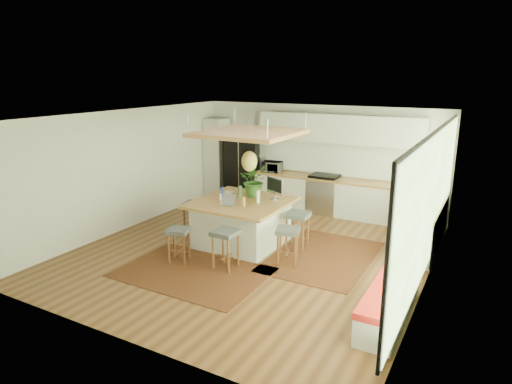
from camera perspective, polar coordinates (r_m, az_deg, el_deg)
The scene contains 36 objects.
floor at distance 9.00m, azimuth -0.43°, elevation -7.66°, with size 7.00×7.00×0.00m, color #4F2E16.
ceiling at distance 8.35m, azimuth -0.46°, elevation 9.72°, with size 7.00×7.00×0.00m, color white.
wall_back at distance 11.68m, azimuth 8.01°, elevation 4.37°, with size 6.50×6.50×0.00m, color beige.
wall_front at distance 5.92m, azimuth -17.38°, elevation -6.61°, with size 6.50×6.50×0.00m, color beige.
wall_left at distance 10.51m, azimuth -16.10°, elevation 2.76°, with size 7.00×7.00×0.00m, color beige.
wall_right at distance 7.59m, azimuth 21.50°, elevation -2.25°, with size 7.00×7.00×0.00m, color beige.
window_wall at distance 7.58m, azimuth 21.31°, elevation -1.86°, with size 0.10×6.20×2.60m, color black, non-canonical shape.
pantry at distance 12.78m, azimuth -5.02°, elevation 4.33°, with size 0.55×0.60×2.25m, color beige.
back_counter_base at distance 11.41m, azimuth 9.84°, elevation -0.65°, with size 4.20×0.60×0.88m, color beige.
back_counter_top at distance 11.30m, azimuth 9.95°, elevation 1.60°, with size 4.24×0.64×0.05m, color olive.
backsplash at distance 11.48m, azimuth 10.54°, elevation 4.08°, with size 4.20×0.02×0.80m, color white.
upper_cabinets at distance 11.22m, azimuth 10.47°, elevation 7.97°, with size 4.20×0.34×0.70m, color beige.
range at distance 11.47m, azimuth 8.68°, elevation -0.20°, with size 0.76×0.62×1.00m, color #A5A5AA, non-canonical shape.
right_counter_base at distance 9.79m, azimuth 20.78°, elevation -4.03°, with size 0.60×2.50×0.88m, color beige.
right_counter_top at distance 9.66m, azimuth 21.03°, elevation -1.45°, with size 0.64×2.54×0.05m, color olive.
window_bench at distance 6.93m, azimuth 16.69°, elevation -13.28°, with size 0.52×2.00×0.50m, color beige, non-canonical shape.
ceiling_panel at distance 8.92m, azimuth -0.88°, elevation 5.84°, with size 1.86×1.86×0.80m, color olive, non-canonical shape.
rug_near at distance 8.20m, azimuth -8.13°, elevation -10.13°, with size 2.60×1.80×0.01m, color black.
rug_right at distance 8.87m, azimuth 8.56°, elevation -8.14°, with size 1.80×2.60×0.01m, color black.
fridge at distance 12.40m, azimuth -1.76°, elevation 3.11°, with size 0.90×0.71×1.81m, color black, non-canonical shape.
island at distance 9.27m, azimuth -1.82°, elevation -3.91°, with size 1.85×1.85×0.93m, color olive, non-canonical shape.
stool_near_left at distance 8.55m, azimuth -9.85°, elevation -6.57°, with size 0.39×0.39×0.66m, color #3D4143, non-canonical shape.
stool_near_right at distance 8.17m, azimuth -3.92°, elevation -7.41°, with size 0.43×0.43×0.73m, color #3D4143, non-canonical shape.
stool_right_front at distance 8.34m, azimuth 4.05°, elevation -6.95°, with size 0.42×0.42×0.71m, color #3D4143, non-canonical shape.
stool_right_back at distance 9.10m, azimuth 5.31°, elevation -5.09°, with size 0.45×0.45×0.76m, color #3D4143, non-canonical shape.
stool_left_side at distance 9.80m, azimuth -7.80°, elevation -3.69°, with size 0.45×0.45×0.77m, color #3D4143, non-canonical shape.
laptop at distance 8.85m, azimuth -3.79°, elevation -0.89°, with size 0.29×0.31×0.22m, color #A5A5AA, non-canonical shape.
monitor at distance 9.19m, azimuth 2.43°, elevation 0.63°, with size 0.51×0.18×0.47m, color #A5A5AA, non-canonical shape.
microwave at distance 11.86m, azimuth 2.11°, elevation 3.40°, with size 0.50×0.27×0.34m, color #A5A5AA.
island_plant at distance 9.41m, azimuth -0.15°, elevation 1.06°, with size 0.63×0.70×0.54m, color #1E4C19.
island_bowl at distance 9.69m, azimuth -3.40°, elevation -0.08°, with size 0.19×0.19×0.05m, color silver.
island_bottle_0 at distance 9.47m, azimuth -4.40°, elevation -0.00°, with size 0.07×0.07×0.19m, color blue.
island_bottle_1 at distance 9.19m, azimuth -4.47°, elevation -0.47°, with size 0.07×0.07×0.19m, color white.
island_bottle_2 at distance 8.74m, azimuth -1.44°, elevation -1.24°, with size 0.07×0.07×0.19m, color #AE7D3A.
island_bottle_3 at distance 8.98m, azimuth 0.23°, elevation -0.79°, with size 0.07×0.07×0.19m, color silver.
island_bottle_4 at distance 9.41m, azimuth -2.12°, elevation -0.06°, with size 0.07×0.07×0.19m, color #4B7244.
Camera 1 is at (4.07, -7.25, 3.45)m, focal length 31.25 mm.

